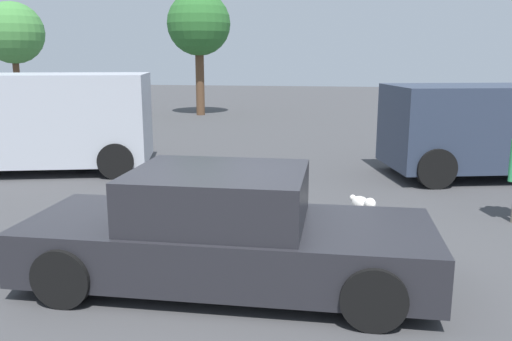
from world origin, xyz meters
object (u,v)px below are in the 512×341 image
Objects in this scene: sedan_foreground at (225,233)px; van_white at (32,119)px; dog at (362,204)px; suv_dark at (506,127)px.

sedan_foreground is 0.84× the size of van_white.
dog is at bearing -34.41° from van_white.
dog is 4.89m from suv_dark.
suv_dark is (10.27, 1.13, -0.10)m from van_white.
van_white is at bearing 172.51° from suv_dark.
sedan_foreground is at bearing -58.24° from van_white.
van_white is at bearing 136.09° from sedan_foreground.
sedan_foreground is 7.97× the size of dog.
dog is at bearing -143.63° from suv_dark.
suv_dark is (3.09, 3.70, 0.81)m from dog.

